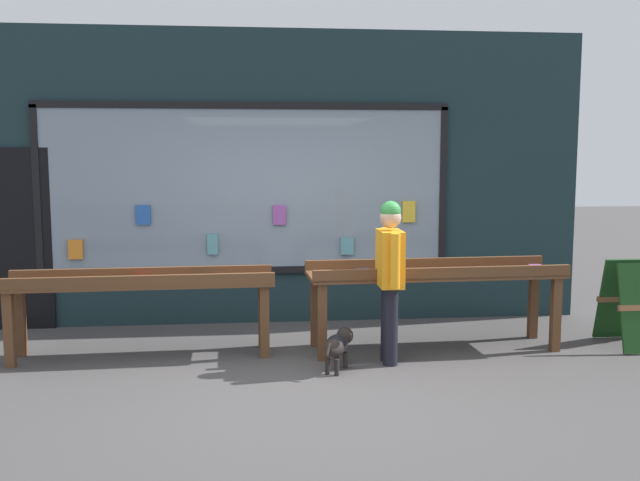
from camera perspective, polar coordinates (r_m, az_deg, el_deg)
name	(u,v)px	position (r m, az deg, el deg)	size (l,w,h in m)	color
ground_plane	(298,382)	(6.51, -1.79, -11.22)	(40.00, 40.00, 0.00)	#474444
shopfront_facade	(277,180)	(8.57, -3.46, 4.89)	(7.26, 0.29, 3.48)	#192D33
display_table_left	(141,289)	(7.33, -14.10, -3.76)	(2.65, 0.64, 0.87)	brown
display_table_right	(435,279)	(7.50, 9.15, -3.08)	(2.66, 0.79, 0.91)	brown
person_browsing	(390,270)	(6.89, 5.61, -2.40)	(0.23, 0.64, 1.59)	black
small_dog	(338,344)	(6.77, 1.44, -8.32)	(0.36, 0.57, 0.36)	black
sandwich_board_sign	(635,303)	(8.25, 23.86, -4.61)	(0.60, 0.73, 0.90)	#193F19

